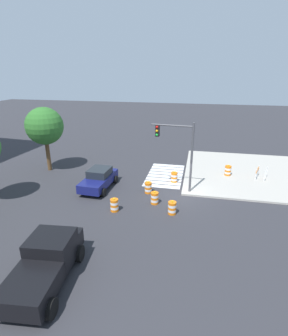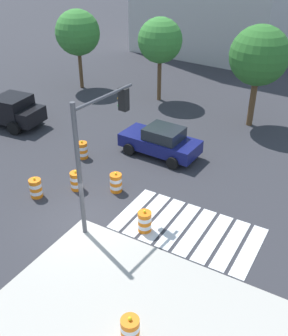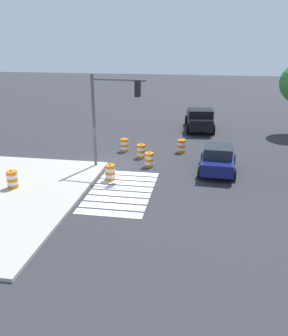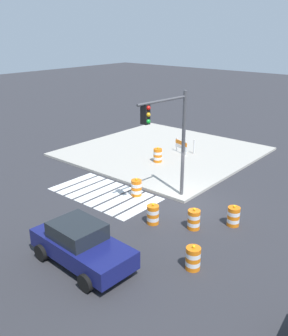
{
  "view_description": "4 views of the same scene",
  "coord_description": "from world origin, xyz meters",
  "px_view_note": "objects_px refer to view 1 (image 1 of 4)",
  "views": [
    {
      "loc": [
        -19.08,
        -1.0,
        9.33
      ],
      "look_at": [
        1.72,
        3.35,
        1.42
      ],
      "focal_mm": 28.54,
      "sensor_mm": 36.0,
      "label": 1
    },
    {
      "loc": [
        8.85,
        -10.01,
        10.47
      ],
      "look_at": [
        1.05,
        3.32,
        1.23
      ],
      "focal_mm": 42.24,
      "sensor_mm": 36.0,
      "label": 2
    },
    {
      "loc": [
        21.09,
        5.93,
        7.59
      ],
      "look_at": [
        2.25,
        2.71,
        0.73
      ],
      "focal_mm": 38.94,
      "sensor_mm": 36.0,
      "label": 3
    },
    {
      "loc": [
        -9.67,
        14.62,
        8.46
      ],
      "look_at": [
        1.91,
        0.94,
        1.77
      ],
      "focal_mm": 40.15,
      "sensor_mm": 36.0,
      "label": 4
    }
  ],
  "objects_px": {
    "pickup_truck": "(47,261)",
    "traffic_barrel_median_near": "(155,198)",
    "traffic_light_pole": "(177,145)",
    "street_tree_streetside_mid": "(44,126)",
    "traffic_barrel_near_corner": "(174,177)",
    "traffic_barrel_on_sidewalk": "(228,171)",
    "traffic_barrel_median_far": "(148,188)",
    "sports_car": "(99,179)",
    "traffic_barrel_crosswalk_end": "(114,205)",
    "construction_barricade": "(259,172)",
    "traffic_barrel_far_curb": "(172,208)"
  },
  "relations": [
    {
      "from": "construction_barricade",
      "to": "street_tree_streetside_mid",
      "type": "bearing_deg",
      "value": 94.55
    },
    {
      "from": "traffic_barrel_near_corner",
      "to": "traffic_barrel_crosswalk_end",
      "type": "xyz_separation_m",
      "value": [
        -5.93,
        3.56,
        0.0
      ]
    },
    {
      "from": "traffic_barrel_far_curb",
      "to": "construction_barricade",
      "type": "xyz_separation_m",
      "value": [
        7.57,
        -6.92,
        0.27
      ]
    },
    {
      "from": "traffic_barrel_median_far",
      "to": "sports_car",
      "type": "bearing_deg",
      "value": 88.41
    },
    {
      "from": "traffic_barrel_on_sidewalk",
      "to": "traffic_light_pole",
      "type": "bearing_deg",
      "value": 133.03
    },
    {
      "from": "traffic_light_pole",
      "to": "traffic_barrel_near_corner",
      "type": "bearing_deg",
      "value": 9.07
    },
    {
      "from": "sports_car",
      "to": "traffic_barrel_far_curb",
      "type": "height_order",
      "value": "sports_car"
    },
    {
      "from": "sports_car",
      "to": "traffic_barrel_crosswalk_end",
      "type": "bearing_deg",
      "value": -144.94
    },
    {
      "from": "traffic_barrel_crosswalk_end",
      "to": "traffic_barrel_far_curb",
      "type": "bearing_deg",
      "value": -83.89
    },
    {
      "from": "traffic_barrel_far_curb",
      "to": "traffic_barrel_crosswalk_end",
      "type": "bearing_deg",
      "value": 96.11
    },
    {
      "from": "traffic_barrel_crosswalk_end",
      "to": "street_tree_streetside_mid",
      "type": "relative_size",
      "value": 0.17
    },
    {
      "from": "pickup_truck",
      "to": "street_tree_streetside_mid",
      "type": "distance_m",
      "value": 15.59
    },
    {
      "from": "sports_car",
      "to": "pickup_truck",
      "type": "bearing_deg",
      "value": -172.46
    },
    {
      "from": "pickup_truck",
      "to": "traffic_barrel_far_curb",
      "type": "bearing_deg",
      "value": -35.14
    },
    {
      "from": "traffic_barrel_near_corner",
      "to": "traffic_barrel_on_sidewalk",
      "type": "bearing_deg",
      "value": -64.35
    },
    {
      "from": "traffic_barrel_crosswalk_end",
      "to": "traffic_light_pole",
      "type": "height_order",
      "value": "traffic_light_pole"
    },
    {
      "from": "traffic_barrel_on_sidewalk",
      "to": "traffic_barrel_median_near",
      "type": "bearing_deg",
      "value": 139.02
    },
    {
      "from": "traffic_barrel_near_corner",
      "to": "traffic_light_pole",
      "type": "height_order",
      "value": "traffic_light_pole"
    },
    {
      "from": "traffic_light_pole",
      "to": "traffic_barrel_crosswalk_end",
      "type": "bearing_deg",
      "value": 136.67
    },
    {
      "from": "traffic_barrel_far_curb",
      "to": "construction_barricade",
      "type": "distance_m",
      "value": 10.26
    },
    {
      "from": "traffic_barrel_on_sidewalk",
      "to": "construction_barricade",
      "type": "distance_m",
      "value": 2.66
    },
    {
      "from": "traffic_barrel_near_corner",
      "to": "traffic_barrel_median_near",
      "type": "distance_m",
      "value": 4.41
    },
    {
      "from": "traffic_light_pole",
      "to": "street_tree_streetside_mid",
      "type": "height_order",
      "value": "street_tree_streetside_mid"
    },
    {
      "from": "traffic_barrel_median_far",
      "to": "traffic_barrel_far_curb",
      "type": "height_order",
      "value": "same"
    },
    {
      "from": "traffic_barrel_median_far",
      "to": "traffic_barrel_on_sidewalk",
      "type": "distance_m",
      "value": 8.1
    },
    {
      "from": "pickup_truck",
      "to": "traffic_light_pole",
      "type": "relative_size",
      "value": 0.97
    },
    {
      "from": "traffic_barrel_crosswalk_end",
      "to": "construction_barricade",
      "type": "height_order",
      "value": "construction_barricade"
    },
    {
      "from": "traffic_barrel_near_corner",
      "to": "construction_barricade",
      "type": "height_order",
      "value": "construction_barricade"
    },
    {
      "from": "sports_car",
      "to": "traffic_barrel_far_curb",
      "type": "relative_size",
      "value": 4.3
    },
    {
      "from": "traffic_barrel_median_near",
      "to": "traffic_barrel_median_far",
      "type": "distance_m",
      "value": 1.88
    },
    {
      "from": "traffic_light_pole",
      "to": "traffic_barrel_median_far",
      "type": "bearing_deg",
      "value": 109.66
    },
    {
      "from": "traffic_barrel_on_sidewalk",
      "to": "street_tree_streetside_mid",
      "type": "xyz_separation_m",
      "value": [
        -1.74,
        16.93,
        3.73
      ]
    },
    {
      "from": "traffic_barrel_near_corner",
      "to": "traffic_barrel_median_far",
      "type": "relative_size",
      "value": 1.0
    },
    {
      "from": "traffic_barrel_crosswalk_end",
      "to": "construction_barricade",
      "type": "relative_size",
      "value": 0.72
    },
    {
      "from": "traffic_barrel_median_far",
      "to": "traffic_light_pole",
      "type": "bearing_deg",
      "value": -70.34
    },
    {
      "from": "traffic_barrel_median_near",
      "to": "traffic_barrel_on_sidewalk",
      "type": "height_order",
      "value": "traffic_barrel_on_sidewalk"
    },
    {
      "from": "pickup_truck",
      "to": "traffic_light_pole",
      "type": "distance_m",
      "value": 12.25
    },
    {
      "from": "traffic_barrel_median_near",
      "to": "street_tree_streetside_mid",
      "type": "xyz_separation_m",
      "value": [
        4.8,
        11.25,
        3.88
      ]
    },
    {
      "from": "sports_car",
      "to": "street_tree_streetside_mid",
      "type": "xyz_separation_m",
      "value": [
        2.99,
        6.27,
        3.52
      ]
    },
    {
      "from": "traffic_barrel_near_corner",
      "to": "construction_barricade",
      "type": "xyz_separation_m",
      "value": [
        2.07,
        -7.33,
        0.27
      ]
    },
    {
      "from": "traffic_barrel_median_far",
      "to": "traffic_light_pole",
      "type": "height_order",
      "value": "traffic_light_pole"
    },
    {
      "from": "traffic_barrel_near_corner",
      "to": "traffic_barrel_median_far",
      "type": "distance_m",
      "value": 3.16
    },
    {
      "from": "sports_car",
      "to": "traffic_barrel_crosswalk_end",
      "type": "height_order",
      "value": "sports_car"
    },
    {
      "from": "traffic_barrel_median_near",
      "to": "traffic_barrel_on_sidewalk",
      "type": "relative_size",
      "value": 1.0
    },
    {
      "from": "traffic_barrel_near_corner",
      "to": "traffic_barrel_on_sidewalk",
      "type": "distance_m",
      "value": 5.2
    },
    {
      "from": "traffic_barrel_on_sidewalk",
      "to": "traffic_barrel_crosswalk_end",
      "type": "bearing_deg",
      "value": 134.79
    },
    {
      "from": "traffic_barrel_crosswalk_end",
      "to": "traffic_barrel_on_sidewalk",
      "type": "height_order",
      "value": "traffic_barrel_on_sidewalk"
    },
    {
      "from": "construction_barricade",
      "to": "street_tree_streetside_mid",
      "type": "relative_size",
      "value": 0.23
    },
    {
      "from": "pickup_truck",
      "to": "traffic_barrel_median_near",
      "type": "height_order",
      "value": "pickup_truck"
    },
    {
      "from": "pickup_truck",
      "to": "traffic_barrel_near_corner",
      "type": "relative_size",
      "value": 5.21
    }
  ]
}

